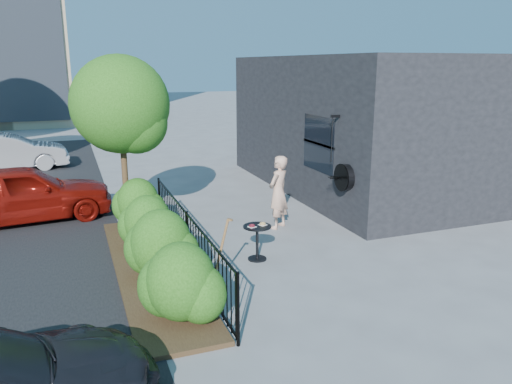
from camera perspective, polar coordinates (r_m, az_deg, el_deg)
name	(u,v)px	position (r m, az deg, el deg)	size (l,w,h in m)	color
ground	(261,256)	(10.20, 0.57, -7.29)	(120.00, 120.00, 0.00)	gray
shop_building	(373,122)	(16.14, 13.22, 7.74)	(6.22, 9.00, 4.00)	black
fence	(187,239)	(9.60, -7.84, -5.29)	(0.05, 6.05, 1.10)	black
planting_bed	(152,269)	(9.67, -11.82, -8.62)	(1.30, 6.00, 0.08)	#382616
shrubs	(154,234)	(9.54, -11.53, -4.68)	(1.10, 5.60, 1.24)	#1F5112
patio_tree	(124,110)	(11.69, -14.87, 8.99)	(2.20, 2.20, 3.94)	#3F2B19
cafe_table	(257,236)	(9.85, 0.14, -5.08)	(0.56, 0.56, 0.75)	black
woman	(278,192)	(11.66, 2.57, -0.03)	(0.63, 0.41, 1.73)	#DAA78D
shovel	(219,259)	(8.52, -4.30, -7.70)	(0.44, 0.17, 1.31)	brown
car_red	(22,193)	(13.44, -25.16, -0.14)	(1.68, 4.18, 1.42)	maroon
car_silver	(8,152)	(20.23, -26.44, 4.08)	(1.41, 4.04, 1.33)	#B4B4B9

